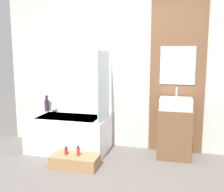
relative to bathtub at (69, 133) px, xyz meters
The scene contains 12 objects.
ground_plane 1.45m from the bathtub, 53.89° to the right, with size 12.00×12.00×0.00m, color #605B56.
wall_tiled_back 1.38m from the bathtub, 27.02° to the left, with size 4.20×0.06×2.60m, color beige.
wall_wood_accent 2.01m from the bathtub, 12.59° to the left, with size 0.85×0.04×2.60m.
bathtub is the anchor object (origin of this frame).
glass_shower_screen 1.02m from the bathtub, ahead, with size 0.01×0.61×1.06m, color silver.
wooden_step_bench 0.72m from the bathtub, 60.37° to the right, with size 0.67×0.33×0.17m, color #997047.
vanity_cabinet 1.70m from the bathtub, ahead, with size 0.51×0.45×0.76m, color brown.
sink 1.78m from the bathtub, ahead, with size 0.48×0.37×0.32m.
vase_tall_dark 0.74m from the bathtub, 152.30° to the left, with size 0.08×0.08×0.28m.
vase_round_light 0.58m from the bathtub, 145.52° to the left, with size 0.13×0.13×0.13m, color white.
bottle_soap_primary 0.64m from the bathtub, 70.77° to the right, with size 0.05×0.05×0.12m.
bottle_soap_secondary 0.72m from the bathtub, 56.92° to the right, with size 0.04×0.04×0.15m.
Camera 1 is at (0.88, -2.71, 1.59)m, focal length 42.00 mm.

